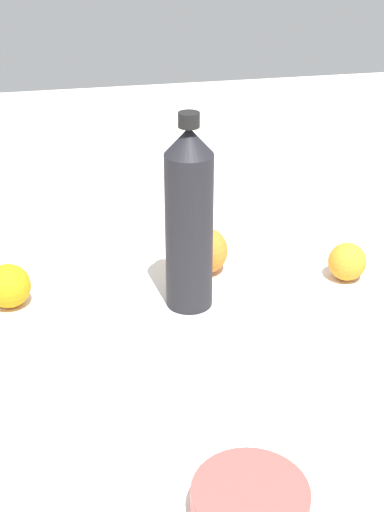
% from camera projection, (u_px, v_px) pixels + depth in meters
% --- Properties ---
extents(ground_plane, '(2.40, 2.40, 0.00)m').
position_uv_depth(ground_plane, '(183.00, 287.00, 1.13)').
color(ground_plane, silver).
extents(water_bottle, '(0.07, 0.07, 0.30)m').
position_uv_depth(water_bottle, '(192.00, 219.00, 1.02)').
color(water_bottle, black).
rests_on(water_bottle, ground_plane).
extents(orange_0, '(0.07, 0.07, 0.07)m').
position_uv_depth(orange_0, '(9.00, 285.00, 1.07)').
color(orange_0, orange).
rests_on(orange_0, ground_plane).
extents(orange_1, '(0.08, 0.08, 0.08)m').
position_uv_depth(orange_1, '(205.00, 251.00, 1.15)').
color(orange_1, orange).
rests_on(orange_1, ground_plane).
extents(orange_2, '(0.06, 0.06, 0.06)m').
position_uv_depth(orange_2, '(347.00, 262.00, 1.13)').
color(orange_2, orange).
rests_on(orange_2, ground_plane).
extents(ceramic_bowl, '(0.12, 0.12, 0.04)m').
position_uv_depth(ceramic_bowl, '(250.00, 503.00, 0.72)').
color(ceramic_bowl, '#B24C47').
rests_on(ceramic_bowl, ground_plane).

